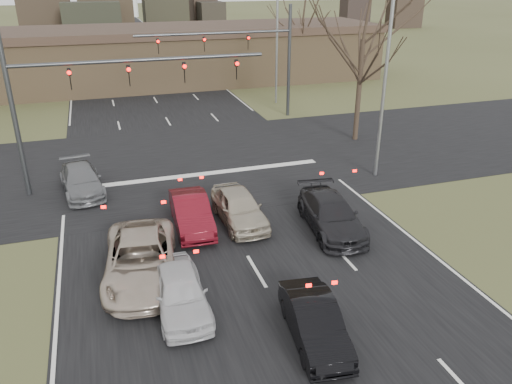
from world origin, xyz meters
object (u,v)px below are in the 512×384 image
(mast_arm_far, at_px, (252,49))
(building, at_px, (165,55))
(car_white_sedan, at_px, (180,291))
(car_grey_ahead, at_px, (81,180))
(car_black_hatch, at_px, (315,322))
(streetlight_right_near, at_px, (383,71))
(streetlight_right_far, at_px, (275,33))
(mast_arm_near, at_px, (85,87))
(car_charcoal_sedan, at_px, (331,214))
(car_silver_ahead, at_px, (239,207))
(car_red_ahead, at_px, (191,212))
(car_silver_suv, at_px, (141,259))

(mast_arm_far, bearing_deg, building, 105.58)
(car_white_sedan, xyz_separation_m, car_grey_ahead, (-3.00, 10.83, -0.04))
(mast_arm_far, distance_m, car_black_hatch, 25.05)
(streetlight_right_near, bearing_deg, building, 103.69)
(streetlight_right_far, relative_size, car_white_sedan, 2.50)
(building, xyz_separation_m, car_black_hatch, (-1.50, -39.00, -2.03))
(mast_arm_near, height_order, car_black_hatch, mast_arm_near)
(car_charcoal_sedan, bearing_deg, mast_arm_near, 146.38)
(car_grey_ahead, bearing_deg, mast_arm_far, 33.36)
(streetlight_right_far, bearing_deg, car_charcoal_sedan, -103.69)
(streetlight_right_far, height_order, car_silver_ahead, streetlight_right_far)
(streetlight_right_near, relative_size, streetlight_right_far, 1.00)
(car_silver_ahead, bearing_deg, mast_arm_far, 68.92)
(car_charcoal_sedan, bearing_deg, building, 100.23)
(streetlight_right_near, height_order, car_red_ahead, streetlight_right_near)
(streetlight_right_far, bearing_deg, mast_arm_far, -128.11)
(building, bearing_deg, car_black_hatch, -92.20)
(car_black_hatch, relative_size, car_red_ahead, 0.91)
(building, distance_m, car_silver_suv, 34.69)
(mast_arm_near, distance_m, car_red_ahead, 8.17)
(mast_arm_near, distance_m, streetlight_right_near, 14.38)
(car_black_hatch, bearing_deg, car_silver_suv, 139.75)
(mast_arm_far, distance_m, car_silver_suv, 22.07)
(mast_arm_far, relative_size, car_grey_ahead, 2.49)
(streetlight_right_far, bearing_deg, car_silver_ahead, -113.78)
(car_white_sedan, bearing_deg, car_red_ahead, 75.84)
(building, xyz_separation_m, car_silver_ahead, (-1.50, -31.02, -1.94))
(car_grey_ahead, height_order, car_red_ahead, car_red_ahead)
(mast_arm_far, bearing_deg, car_black_hatch, -103.32)
(car_white_sedan, bearing_deg, streetlight_right_near, 35.74)
(car_red_ahead, relative_size, car_silver_ahead, 0.99)
(car_grey_ahead, bearing_deg, car_silver_suv, -84.37)
(building, relative_size, mast_arm_near, 3.50)
(mast_arm_near, xyz_separation_m, car_silver_suv, (1.23, -9.12, -4.32))
(mast_arm_near, xyz_separation_m, car_black_hatch, (5.73, -14.00, -4.44))
(streetlight_right_near, xyz_separation_m, car_white_sedan, (-11.82, -8.33, -4.90))
(mast_arm_near, xyz_separation_m, car_white_sedan, (2.23, -11.33, -4.39))
(car_grey_ahead, bearing_deg, car_black_hatch, -71.71)
(car_grey_ahead, bearing_deg, car_red_ahead, -57.61)
(building, bearing_deg, car_silver_suv, -99.97)
(building, xyz_separation_m, streetlight_right_far, (7.32, -11.00, 2.92))
(car_black_hatch, xyz_separation_m, car_red_ahead, (-2.05, 8.17, 0.06))
(mast_arm_near, height_order, streetlight_right_near, streetlight_right_near)
(car_charcoal_sedan, xyz_separation_m, car_grey_ahead, (-10.00, 7.35, -0.06))
(mast_arm_far, xyz_separation_m, car_charcoal_sedan, (-2.18, -17.85, -4.32))
(car_silver_suv, bearing_deg, car_grey_ahead, 109.70)
(building, xyz_separation_m, streetlight_right_near, (6.82, -28.00, 2.92))
(car_white_sedan, distance_m, car_black_hatch, 4.40)
(car_grey_ahead, bearing_deg, car_charcoal_sedan, -43.72)
(streetlight_right_near, xyz_separation_m, car_charcoal_sedan, (-4.82, -4.85, -4.88))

